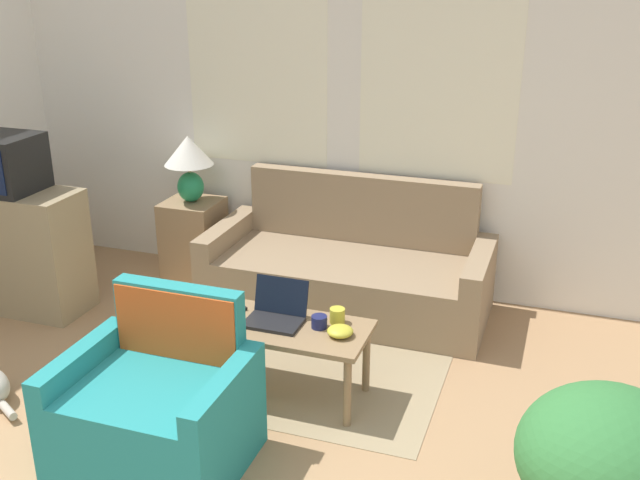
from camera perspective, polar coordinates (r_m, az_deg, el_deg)
The scene contains 15 objects.
wall_back at distance 5.49m, azimuth 2.68°, elevation 9.48°, with size 6.41×0.06×2.60m.
rug at distance 4.92m, azimuth 0.08°, elevation -8.15°, with size 1.67×1.89×0.01m.
couch at distance 5.37m, azimuth 2.23°, elevation -2.46°, with size 1.99×0.86×0.91m.
armchair at distance 3.90m, azimuth -12.14°, elevation -12.57°, with size 0.89×0.72×0.85m.
tv_dresser at distance 5.73m, azimuth -22.24°, elevation -0.64°, with size 1.02×0.46×0.88m.
television at distance 5.55m, azimuth -23.14°, elevation 5.42°, with size 0.50×0.43×0.38m.
side_table at distance 5.94m, azimuth -9.58°, elevation 0.09°, with size 0.41×0.41×0.62m.
table_lamp at distance 5.75m, azimuth -9.96°, elevation 6.09°, with size 0.37×0.37×0.51m.
coffee_table at distance 4.26m, azimuth -2.50°, elevation -7.24°, with size 0.93×0.47×0.45m.
laptop at distance 4.26m, azimuth -3.35°, elevation -5.53°, with size 0.32×0.27×0.23m.
cup_navy at distance 4.24m, azimuth 1.33°, elevation -5.79°, with size 0.09×0.09×0.09m.
cup_yellow at distance 4.19m, azimuth -0.06°, elevation -6.25°, with size 0.09×0.09×0.07m.
snack_bowl at distance 4.11m, azimuth 1.55°, elevation -6.96°, with size 0.14×0.14×0.06m.
tv_remote at distance 4.39m, azimuth -6.51°, elevation -5.41°, with size 0.11×0.15×0.02m.
potted_plant at distance 3.34m, azimuth 21.11°, elevation -15.55°, with size 0.74×0.74×0.79m.
Camera 1 is at (1.52, -1.72, 2.40)m, focal length 42.00 mm.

